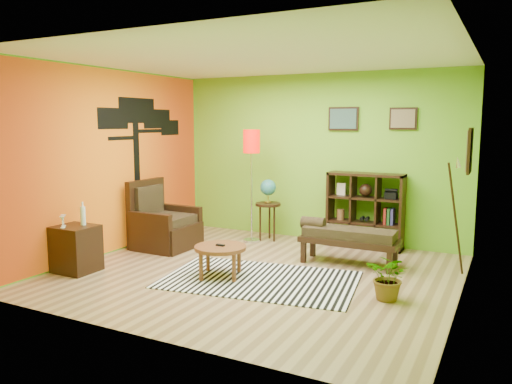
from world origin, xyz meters
The scene contains 11 objects.
ground centered at (0.00, 0.00, 0.00)m, with size 5.00×5.00×0.00m, color tan.
room_shell centered at (-0.09, 0.01, 1.80)m, with size 5.04×4.54×2.82m.
zebra_rug centered at (0.17, -0.24, 0.01)m, with size 2.43×1.50×0.01m, color white.
coffee_table centered at (-0.35, -0.35, 0.36)m, with size 0.67×0.67×0.43m.
armchair centered at (-1.99, 0.57, 0.33)m, with size 0.90×0.91×1.08m.
side_cabinet centered at (-2.20, -1.03, 0.32)m, with size 0.53×0.48×0.94m.
floor_lamp centered at (-0.90, 1.56, 1.52)m, with size 0.28×0.28×1.87m.
globe_table centered at (-0.69, 1.76, 0.79)m, with size 0.43×0.43×1.04m.
cube_shelf centered at (0.91, 2.03, 0.60)m, with size 1.20×0.35×1.20m.
bench centered at (0.92, 0.97, 0.41)m, with size 1.40×0.51×0.64m.
potted_plant centered at (1.79, -0.21, 0.21)m, with size 0.49×0.54×0.42m, color #26661E.
Camera 1 is at (2.93, -5.71, 2.00)m, focal length 35.00 mm.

